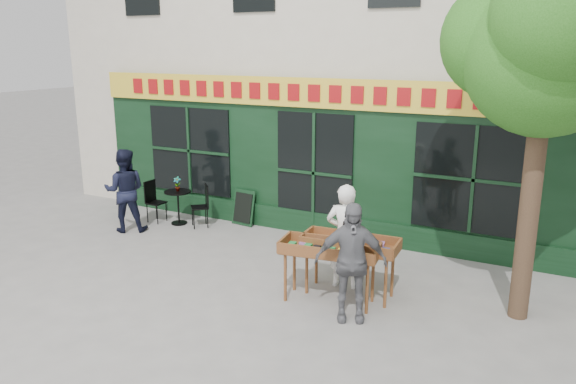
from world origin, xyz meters
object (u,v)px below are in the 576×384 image
bistro_table (178,201)px  man_left (125,190)px  book_cart_center (329,252)px  book_cart_right (350,247)px  woman (345,236)px  dog (350,228)px  man_right (351,262)px

bistro_table → man_left: bearing=-127.9°
man_left → book_cart_center: bearing=133.9°
book_cart_center → book_cart_right: size_ratio=1.02×
woman → man_left: 5.34m
dog → woman: woman is taller
woman → man_left: (-5.31, 0.56, 0.02)m
book_cart_center → man_right: 0.63m
book_cart_right → man_right: (0.30, -0.75, 0.07)m
woman → man_left: bearing=-13.9°
woman → bistro_table: bearing=-25.4°
book_cart_center → man_right: bearing=-45.5°
dog → book_cart_right: size_ratio=0.39×
woman → dog: bearing=108.7°
bistro_table → man_left: man_left is taller
book_cart_right → dog: bearing=-73.3°
dog → man_right: 0.54m
dog → man_right: size_ratio=0.34×
man_right → book_cart_center: bearing=118.8°
man_right → bistro_table: 5.69m
man_left → woman: bearing=140.8°
dog → book_cart_center: bearing=164.0°
book_cart_right → man_left: 5.57m
woman → man_right: man_right is taller
bistro_table → man_left: size_ratio=0.42×
book_cart_right → bistro_table: size_ratio=2.02×
book_cart_center → woman: size_ratio=0.89×
woman → man_right: 1.14m
woman → bistro_table: woman is taller
woman → book_cart_center: bearing=82.1°
dog → bistro_table: size_ratio=0.79×
dog → woman: bearing=108.7°
book_cart_center → bistro_table: book_cart_center is taller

